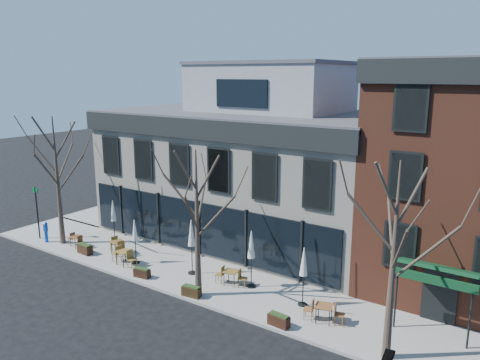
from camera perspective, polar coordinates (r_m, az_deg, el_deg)
The scene contains 24 objects.
ground at distance 27.71m, azimuth -4.77°, elevation -9.49°, with size 120.00×120.00×0.00m, color black.
sidewalk_front at distance 24.30m, azimuth -1.92°, elevation -12.59°, with size 33.50×4.70×0.15m, color gray.
sidewalk_side at distance 39.15m, azimuth -12.10°, elevation -2.92°, with size 4.50×12.00×0.15m, color gray.
corner_building at distance 30.25m, azimuth 1.22°, elevation 1.81°, with size 18.39×10.39×11.10m.
red_brick_building at distance 25.50m, azimuth 26.25°, elevation 0.49°, with size 8.20×11.78×11.18m.
tree_corner at distance 30.46m, azimuth -21.35°, elevation 0.08°, with size 3.93×3.98×7.92m.
tree_mid at distance 21.77m, azimuth -5.24°, elevation -5.17°, with size 3.50×3.55×7.04m.
tree_right at distance 17.71m, azimuth 18.20°, elevation -9.30°, with size 3.72×3.77×7.48m.
sign_pole at distance 32.46m, azimuth -23.50°, elevation -3.32°, with size 0.50×0.10×3.40m.
call_box at distance 31.90m, azimuth -22.59°, elevation -5.78°, with size 0.27×0.27×1.35m.
cafe_set_0 at distance 30.49m, azimuth -19.32°, elevation -6.94°, with size 1.57×0.68×0.81m.
cafe_set_1 at distance 28.57m, azimuth -14.67°, elevation -7.81°, with size 1.84×1.05×0.95m.
cafe_set_2 at distance 26.98m, azimuth -13.94°, elevation -8.97°, with size 1.89×0.81×0.98m.
cafe_set_3 at distance 23.90m, azimuth -1.08°, elevation -11.62°, with size 1.75×0.81×0.90m.
cafe_set_5 at distance 20.95m, azimuth 10.19°, elevation -15.49°, with size 1.82×0.86×0.93m.
umbrella_0 at distance 30.00m, azimuth -15.19°, elevation -3.91°, with size 0.44×0.44×2.76m.
umbrella_1 at distance 26.61m, azimuth -12.71°, elevation -6.27°, with size 0.41×0.41×2.53m.
umbrella_2 at distance 24.66m, azimuth -5.94°, elevation -6.81°, with size 0.47×0.47×2.97m.
umbrella_3 at distance 23.05m, azimuth 1.39°, elevation -8.24°, with size 0.47×0.47×2.92m.
umbrella_4 at distance 21.52m, azimuth 7.77°, elevation -10.22°, with size 0.45×0.45×2.79m.
planter_0 at distance 29.26m, azimuth -18.39°, elevation -7.98°, with size 1.06×0.49×0.58m.
planter_1 at distance 25.30m, azimuth -11.86°, elevation -11.00°, with size 0.93×0.48×0.50m.
planter_2 at distance 22.95m, azimuth -5.94°, elevation -13.32°, with size 0.98×0.48×0.53m.
planter_3 at distance 20.53m, azimuth 4.75°, elevation -16.65°, with size 0.98×0.46×0.53m.
Camera 1 is at (16.25, -19.84, 10.49)m, focal length 35.00 mm.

